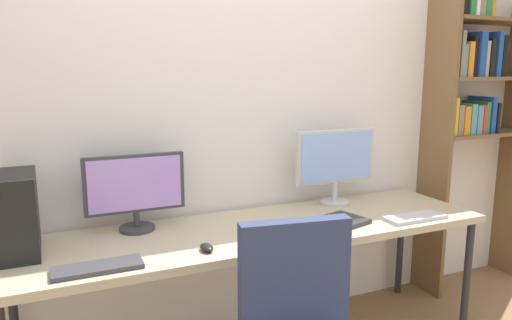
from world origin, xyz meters
TOP-DOWN VIEW (x-y plane):
  - wall_back at (0.00, 1.02)m, footprint 4.92×0.10m
  - desk at (0.00, 0.60)m, footprint 2.52×0.68m
  - bookshelf at (1.73, 0.83)m, footprint 0.83×0.28m
  - monitor_left at (-0.60, 0.81)m, footprint 0.50×0.18m
  - monitor_right at (0.60, 0.81)m, footprint 0.53×0.18m
  - pc_tower at (-1.14, 0.70)m, footprint 0.17×0.34m
  - keyboard_left at (-0.84, 0.37)m, footprint 0.36×0.13m
  - keyboard_center at (0.00, 0.37)m, footprint 0.34×0.13m
  - keyboard_right at (0.84, 0.37)m, footprint 0.35×0.13m
  - computer_mouse at (-0.36, 0.39)m, footprint 0.06×0.10m
  - laptop_closed at (0.39, 0.47)m, footprint 0.37×0.30m

SIDE VIEW (x-z plane):
  - desk at x=0.00m, z-range 0.32..1.06m
  - keyboard_left at x=-0.84m, z-range 0.74..0.76m
  - keyboard_center at x=0.00m, z-range 0.74..0.76m
  - keyboard_right at x=0.84m, z-range 0.74..0.76m
  - laptop_closed at x=0.39m, z-range 0.74..0.76m
  - computer_mouse at x=-0.36m, z-range 0.74..0.77m
  - pc_tower at x=-1.14m, z-range 0.74..1.11m
  - monitor_left at x=-0.60m, z-range 0.76..1.16m
  - monitor_right at x=0.60m, z-range 0.78..1.24m
  - wall_back at x=0.00m, z-range 0.00..2.60m
  - bookshelf at x=1.73m, z-range 0.29..2.48m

